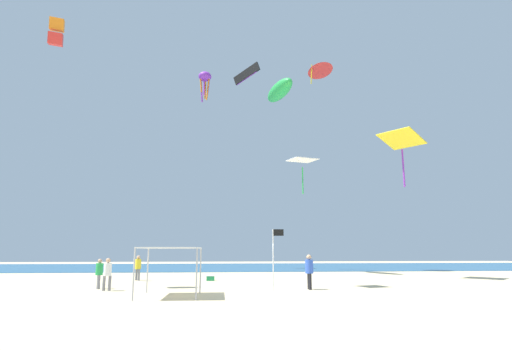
% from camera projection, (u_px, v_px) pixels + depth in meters
% --- Properties ---
extents(ground, '(110.00, 110.00, 0.10)m').
position_uv_depth(ground, '(252.00, 293.00, 20.82)').
color(ground, beige).
extents(ocean_strip, '(110.00, 25.14, 0.03)m').
position_uv_depth(ocean_strip, '(234.00, 267.00, 51.46)').
color(ocean_strip, '#28608C').
rests_on(ocean_strip, ground).
extents(canopy_tent, '(2.78, 3.37, 2.29)m').
position_uv_depth(canopy_tent, '(171.00, 250.00, 19.19)').
color(canopy_tent, '#B2B2B7').
rests_on(canopy_tent, ground).
extents(person_near_tent, '(0.42, 0.42, 1.77)m').
position_uv_depth(person_near_tent, '(138.00, 266.00, 28.82)').
color(person_near_tent, slate).
rests_on(person_near_tent, ground).
extents(person_leftmost, '(0.46, 0.41, 1.73)m').
position_uv_depth(person_leftmost, '(108.00, 271.00, 21.52)').
color(person_leftmost, slate).
rests_on(person_leftmost, ground).
extents(person_central, '(0.45, 0.51, 1.90)m').
position_uv_depth(person_central, '(309.00, 269.00, 22.28)').
color(person_central, black).
rests_on(person_central, ground).
extents(person_rightmost, '(0.39, 0.42, 1.66)m').
position_uv_depth(person_rightmost, '(99.00, 271.00, 22.61)').
color(person_rightmost, slate).
rests_on(person_rightmost, ground).
extents(banner_flag, '(0.61, 0.06, 3.26)m').
position_uv_depth(banner_flag, '(274.00, 253.00, 21.31)').
color(banner_flag, silver).
rests_on(banner_flag, ground).
extents(cooler_box, '(0.57, 0.37, 0.35)m').
position_uv_depth(cooler_box, '(210.00, 278.00, 28.38)').
color(cooler_box, '#1E8C4C').
rests_on(cooler_box, ground).
extents(kite_diamond_yellow, '(4.01, 4.03, 4.39)m').
position_uv_depth(kite_diamond_yellow, '(402.00, 142.00, 32.42)').
color(kite_diamond_yellow, yellow).
extents(kite_box_orange, '(1.09, 1.21, 1.96)m').
position_uv_depth(kite_box_orange, '(56.00, 32.00, 25.55)').
color(kite_box_orange, orange).
extents(kite_parafoil_black, '(3.03, 2.39, 2.20)m').
position_uv_depth(kite_parafoil_black, '(247.00, 74.00, 46.39)').
color(kite_parafoil_black, black).
extents(kite_inflatable_green, '(2.86, 5.58, 1.92)m').
position_uv_depth(kite_inflatable_green, '(280.00, 90.00, 40.27)').
color(kite_inflatable_green, green).
extents(kite_delta_red, '(3.83, 3.84, 2.72)m').
position_uv_depth(kite_delta_red, '(320.00, 69.00, 45.30)').
color(kite_delta_red, red).
extents(kite_octopus_purple, '(2.13, 2.13, 3.84)m').
position_uv_depth(kite_octopus_purple, '(205.00, 78.00, 50.02)').
color(kite_octopus_purple, purple).
extents(kite_diamond_white, '(1.96, 1.96, 2.21)m').
position_uv_depth(kite_diamond_white, '(302.00, 162.00, 25.02)').
color(kite_diamond_white, white).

